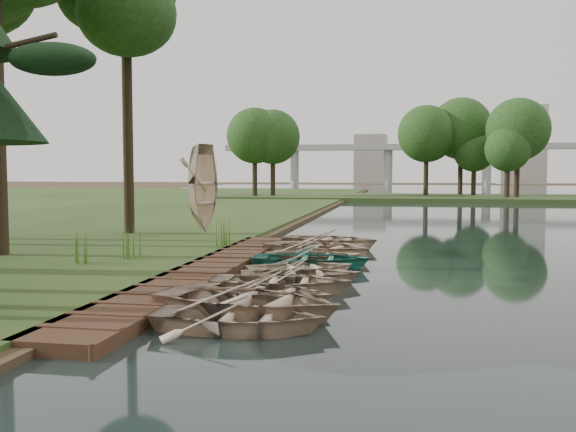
% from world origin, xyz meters
% --- Properties ---
extents(ground, '(300.00, 300.00, 0.00)m').
position_xyz_m(ground, '(0.00, 0.00, 0.00)').
color(ground, '#3D2F1D').
extents(boardwalk, '(1.60, 16.00, 0.30)m').
position_xyz_m(boardwalk, '(-1.60, 0.00, 0.15)').
color(boardwalk, '#3C2517').
rests_on(boardwalk, ground).
extents(peninsula, '(50.00, 14.00, 0.45)m').
position_xyz_m(peninsula, '(8.00, 50.00, 0.23)').
color(peninsula, '#30441E').
rests_on(peninsula, ground).
extents(far_trees, '(45.60, 5.60, 8.80)m').
position_xyz_m(far_trees, '(4.67, 50.00, 6.43)').
color(far_trees, black).
rests_on(far_trees, peninsula).
extents(bridge, '(95.90, 4.00, 8.60)m').
position_xyz_m(bridge, '(12.31, 120.00, 7.08)').
color(bridge, '#A5A5A0').
rests_on(bridge, ground).
extents(building_a, '(10.00, 8.00, 18.00)m').
position_xyz_m(building_a, '(30.00, 140.00, 9.00)').
color(building_a, '#A5A5A0').
rests_on(building_a, ground).
extents(building_b, '(8.00, 8.00, 12.00)m').
position_xyz_m(building_b, '(-5.00, 145.00, 6.00)').
color(building_b, '#A5A5A0').
rests_on(building_b, ground).
extents(rowboat_0, '(3.19, 2.29, 0.66)m').
position_xyz_m(rowboat_0, '(0.88, -5.80, 0.38)').
color(rowboat_0, tan).
rests_on(rowboat_0, water).
extents(rowboat_1, '(4.41, 3.57, 0.81)m').
position_xyz_m(rowboat_1, '(0.76, -4.69, 0.45)').
color(rowboat_1, tan).
rests_on(rowboat_1, water).
extents(rowboat_2, '(3.74, 3.06, 0.68)m').
position_xyz_m(rowboat_2, '(0.73, -3.42, 0.39)').
color(rowboat_2, tan).
rests_on(rowboat_2, water).
extents(rowboat_3, '(3.46, 2.58, 0.69)m').
position_xyz_m(rowboat_3, '(0.94, -2.11, 0.39)').
color(rowboat_3, tan).
rests_on(rowboat_3, water).
extents(rowboat_4, '(3.58, 2.92, 0.65)m').
position_xyz_m(rowboat_4, '(1.21, -0.88, 0.37)').
color(rowboat_4, tan).
rests_on(rowboat_4, water).
extents(rowboat_5, '(3.62, 3.19, 0.62)m').
position_xyz_m(rowboat_5, '(1.00, 0.34, 0.36)').
color(rowboat_5, tan).
rests_on(rowboat_5, water).
extents(rowboat_6, '(3.63, 2.70, 0.72)m').
position_xyz_m(rowboat_6, '(1.09, 1.78, 0.41)').
color(rowboat_6, '#2B7762').
rests_on(rowboat_6, water).
extents(rowboat_7, '(3.30, 2.55, 0.63)m').
position_xyz_m(rowboat_7, '(0.94, 2.96, 0.37)').
color(rowboat_7, tan).
rests_on(rowboat_7, water).
extents(rowboat_8, '(4.38, 3.68, 0.78)m').
position_xyz_m(rowboat_8, '(0.92, 4.48, 0.44)').
color(rowboat_8, tan).
rests_on(rowboat_8, water).
extents(rowboat_9, '(3.38, 2.58, 0.65)m').
position_xyz_m(rowboat_9, '(0.88, 5.60, 0.38)').
color(rowboat_9, tan).
rests_on(rowboat_9, water).
extents(rowboat_10, '(4.15, 3.36, 0.76)m').
position_xyz_m(rowboat_10, '(1.03, 7.04, 0.43)').
color(rowboat_10, tan).
rests_on(rowboat_10, water).
extents(stored_rowboat, '(4.39, 3.65, 0.79)m').
position_xyz_m(stored_rowboat, '(-4.61, 9.22, 0.69)').
color(stored_rowboat, tan).
rests_on(stored_rowboat, bank).
extents(tree_6, '(3.97, 3.97, 11.38)m').
position_xyz_m(tree_6, '(-7.81, 8.76, 9.83)').
color(tree_6, black).
rests_on(tree_6, bank).
extents(reeds_1, '(0.60, 0.60, 1.01)m').
position_xyz_m(reeds_1, '(-5.37, 0.06, 0.81)').
color(reeds_1, '#3F661E').
rests_on(reeds_1, bank).
extents(reeds_2, '(0.60, 0.60, 0.97)m').
position_xyz_m(reeds_2, '(-4.39, 1.28, 0.78)').
color(reeds_2, '#3F661E').
rests_on(reeds_2, bank).
extents(reeds_3, '(0.60, 0.60, 0.90)m').
position_xyz_m(reeds_3, '(-2.60, 4.95, 0.75)').
color(reeds_3, '#3F661E').
rests_on(reeds_3, bank).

